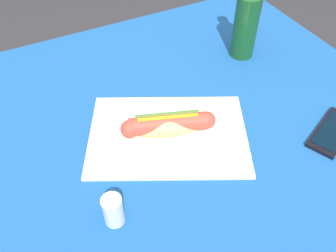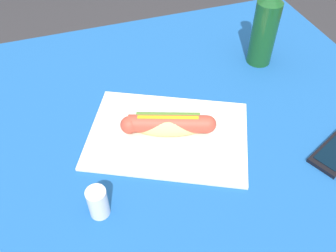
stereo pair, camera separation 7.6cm
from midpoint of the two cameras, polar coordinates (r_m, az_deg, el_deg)
name	(u,v)px [view 1 (the left image)]	position (r m, az deg, el deg)	size (l,w,h in m)	color
dining_table	(154,169)	(0.89, -4.65, -6.99)	(1.19, 0.94, 0.77)	brown
paper_wrapper	(168,135)	(0.78, -2.79, -1.52)	(0.34, 0.24, 0.01)	silver
hot_dog	(168,124)	(0.76, -2.88, 0.14)	(0.19, 0.10, 0.05)	#E5BC75
cell_phone	(332,132)	(0.84, 22.30, -0.97)	(0.16, 0.12, 0.01)	black
soda_bottle	(246,21)	(0.97, 10.07, 16.01)	(0.06, 0.06, 0.23)	#14471E
salt_shaker	(113,210)	(0.65, -12.11, -13.14)	(0.04, 0.04, 0.06)	silver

